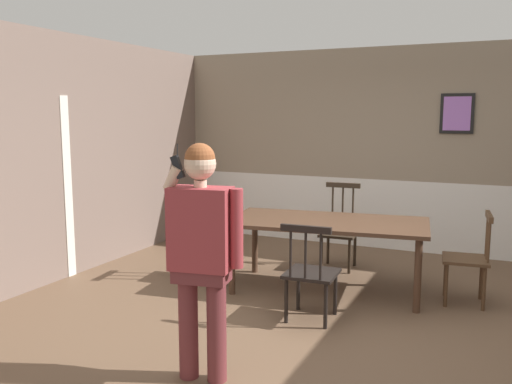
{
  "coord_description": "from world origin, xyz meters",
  "views": [
    {
      "loc": [
        1.39,
        -4.69,
        1.9
      ],
      "look_at": [
        -0.39,
        -0.85,
        1.28
      ],
      "focal_mm": 37.83,
      "sensor_mm": 36.0,
      "label": 1
    }
  ],
  "objects_px": {
    "dining_table": "(328,227)",
    "chair_near_window": "(340,230)",
    "chair_by_doorway": "(310,272)",
    "chair_at_table_head": "(469,258)",
    "chair_opposite_corner": "(204,241)",
    "person_figure": "(202,246)"
  },
  "relations": [
    {
      "from": "chair_at_table_head",
      "to": "chair_by_doorway",
      "type": "bearing_deg",
      "value": 123.72
    },
    {
      "from": "chair_near_window",
      "to": "chair_by_doorway",
      "type": "bearing_deg",
      "value": 94.1
    },
    {
      "from": "dining_table",
      "to": "chair_by_doorway",
      "type": "height_order",
      "value": "chair_by_doorway"
    },
    {
      "from": "dining_table",
      "to": "chair_opposite_corner",
      "type": "height_order",
      "value": "chair_opposite_corner"
    },
    {
      "from": "chair_near_window",
      "to": "chair_opposite_corner",
      "type": "xyz_separation_m",
      "value": [
        -1.29,
        -1.09,
        -0.03
      ]
    },
    {
      "from": "chair_at_table_head",
      "to": "person_figure",
      "type": "distance_m",
      "value": 3.0
    },
    {
      "from": "chair_near_window",
      "to": "chair_opposite_corner",
      "type": "height_order",
      "value": "chair_near_window"
    },
    {
      "from": "dining_table",
      "to": "chair_by_doorway",
      "type": "xyz_separation_m",
      "value": [
        0.12,
        -0.9,
        -0.24
      ]
    },
    {
      "from": "chair_by_doorway",
      "to": "chair_opposite_corner",
      "type": "height_order",
      "value": "chair_by_doorway"
    },
    {
      "from": "chair_by_doorway",
      "to": "person_figure",
      "type": "distance_m",
      "value": 1.51
    },
    {
      "from": "chair_opposite_corner",
      "to": "chair_by_doorway",
      "type": "bearing_deg",
      "value": 58.84
    },
    {
      "from": "dining_table",
      "to": "chair_by_doorway",
      "type": "distance_m",
      "value": 0.94
    },
    {
      "from": "chair_near_window",
      "to": "person_figure",
      "type": "xyz_separation_m",
      "value": [
        -0.08,
        -3.17,
        0.51
      ]
    },
    {
      "from": "chair_opposite_corner",
      "to": "person_figure",
      "type": "distance_m",
      "value": 2.47
    },
    {
      "from": "dining_table",
      "to": "chair_at_table_head",
      "type": "relative_size",
      "value": 2.37
    },
    {
      "from": "dining_table",
      "to": "person_figure",
      "type": "bearing_deg",
      "value": -95.12
    },
    {
      "from": "chair_near_window",
      "to": "chair_opposite_corner",
      "type": "bearing_deg",
      "value": 36.64
    },
    {
      "from": "chair_by_doorway",
      "to": "chair_opposite_corner",
      "type": "xyz_separation_m",
      "value": [
        -1.54,
        0.7,
        -0.01
      ]
    },
    {
      "from": "chair_by_doorway",
      "to": "chair_at_table_head",
      "type": "bearing_deg",
      "value": 37.12
    },
    {
      "from": "dining_table",
      "to": "chair_near_window",
      "type": "distance_m",
      "value": 0.93
    },
    {
      "from": "chair_at_table_head",
      "to": "chair_opposite_corner",
      "type": "height_order",
      "value": "chair_at_table_head"
    },
    {
      "from": "chair_by_doorway",
      "to": "chair_opposite_corner",
      "type": "bearing_deg",
      "value": 152.41
    }
  ]
}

